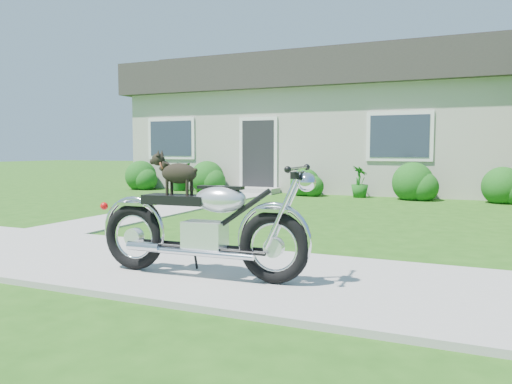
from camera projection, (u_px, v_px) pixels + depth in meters
ground at (74, 256)px, 5.90m from camera, size 80.00×80.00×0.00m
sidewalk at (74, 255)px, 5.89m from camera, size 24.00×2.20×0.04m
walkway at (187, 206)px, 11.06m from camera, size 1.20×8.00×0.03m
house at (335, 122)px, 16.67m from camera, size 12.60×7.03×4.50m
shrub_row at (295, 180)px, 13.70m from camera, size 11.23×1.02×1.02m
potted_plant_left at (180, 177)px, 15.22m from camera, size 0.99×0.95×0.86m
potted_plant_right at (360, 182)px, 13.04m from camera, size 0.66×0.66×0.84m
motorcycle_with_dog at (203, 223)px, 4.76m from camera, size 2.22×0.60×1.18m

